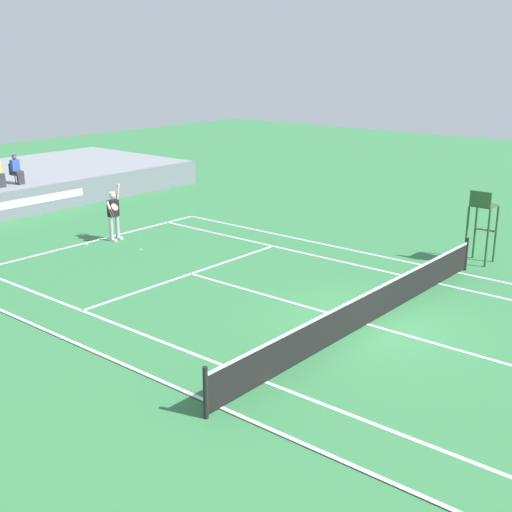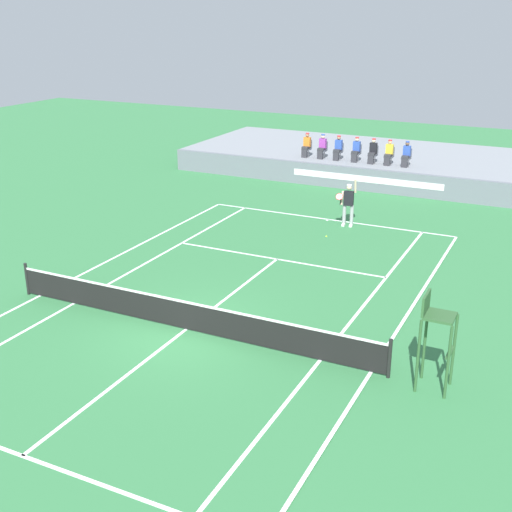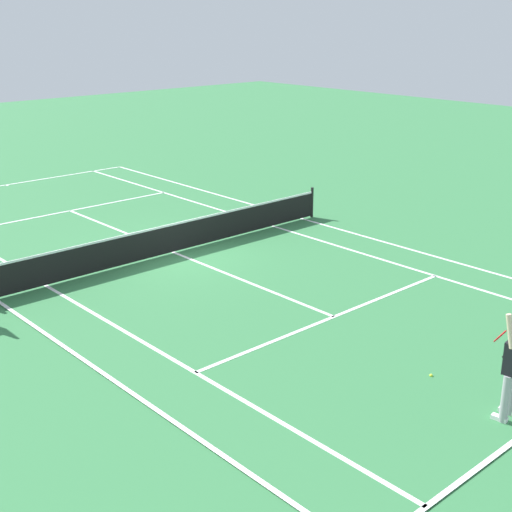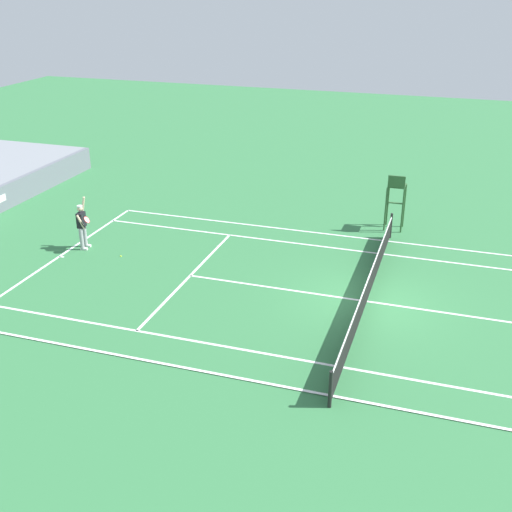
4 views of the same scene
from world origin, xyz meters
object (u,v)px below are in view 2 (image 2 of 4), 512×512
Objects in this scene: spectator_seated_2 at (338,148)px; umpire_chair at (436,330)px; spectator_seated_3 at (356,150)px; tennis_ball at (326,236)px; spectator_seated_4 at (373,151)px; tennis_player at (348,204)px; spectator_seated_1 at (322,147)px; spectator_seated_5 at (389,153)px; spectator_seated_0 at (306,145)px; spectator_seated_6 at (406,154)px.

spectator_seated_2 is 20.78m from umpire_chair.
spectator_seated_3 is 18.60× the size of tennis_ball.
spectator_seated_2 and spectator_seated_4 have the same top height.
umpire_chair reaches higher than spectator_seated_3.
spectator_seated_1 is at bearing 118.34° from tennis_player.
spectator_seated_0 is at bearing 180.00° from spectator_seated_5.
spectator_seated_0 is 0.52× the size of umpire_chair.
spectator_seated_3 is 1.75m from spectator_seated_5.
spectator_seated_4 is at bearing 99.05° from tennis_player.
umpire_chair reaches higher than spectator_seated_5.
spectator_seated_0 is 1.79m from spectator_seated_2.
tennis_player is at bearing -87.56° from spectator_seated_5.
spectator_seated_1 is at bearing 0.00° from spectator_seated_0.
spectator_seated_2 is 1.00× the size of spectator_seated_3.
spectator_seated_1 and spectator_seated_4 have the same top height.
spectator_seated_3 is at bearing 180.00° from spectator_seated_4.
spectator_seated_5 is 7.37m from tennis_player.
spectator_seated_4 is 20.03m from umpire_chair.
spectator_seated_3 is at bearing 180.00° from spectator_seated_5.
spectator_seated_4 is at bearing 180.00° from spectator_seated_6.
tennis_player is (0.31, -7.32, -0.77)m from spectator_seated_5.
umpire_chair reaches higher than spectator_seated_0.
spectator_seated_1 is 21.18m from umpire_chair.
spectator_seated_2 is at bearing 180.00° from spectator_seated_5.
tennis_ball is (4.56, -9.09, -1.74)m from spectator_seated_0.
spectator_seated_0 and spectator_seated_5 have the same top height.
spectator_seated_2 is at bearing 115.69° from umpire_chair.
spectator_seated_3 is 1.00× the size of spectator_seated_5.
spectator_seated_1 is 1.88m from spectator_seated_3.
spectator_seated_2 is at bearing 180.00° from spectator_seated_4.
spectator_seated_5 is (0.85, 0.00, 0.00)m from spectator_seated_4.
spectator_seated_1 is 0.52× the size of umpire_chair.
tennis_player is at bearing 80.79° from tennis_ball.
spectator_seated_1 is 1.00× the size of spectator_seated_5.
spectator_seated_0 is at bearing 116.64° from tennis_ball.
spectator_seated_5 and spectator_seated_6 have the same top height.
tennis_player is 2.03m from tennis_ball.
spectator_seated_1 is at bearing 180.00° from spectator_seated_3.
umpire_chair is (9.01, -18.72, -0.21)m from spectator_seated_2.
spectator_seated_1 is 18.60× the size of tennis_ball.
spectator_seated_1 is at bearing 180.00° from spectator_seated_5.
spectator_seated_4 is 9.29m from tennis_ball.
spectator_seated_2 and spectator_seated_6 have the same top height.
spectator_seated_0 is at bearing 180.00° from spectator_seated_1.
umpire_chair is (6.24, -9.63, 1.52)m from tennis_ball.
spectator_seated_3 is 2.65m from spectator_seated_6.
spectator_seated_6 is at bearing 0.00° from spectator_seated_2.
spectator_seated_4 is 18.60× the size of tennis_ball.
spectator_seated_0 reaches higher than tennis_player.
spectator_seated_0 is 1.00× the size of spectator_seated_5.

